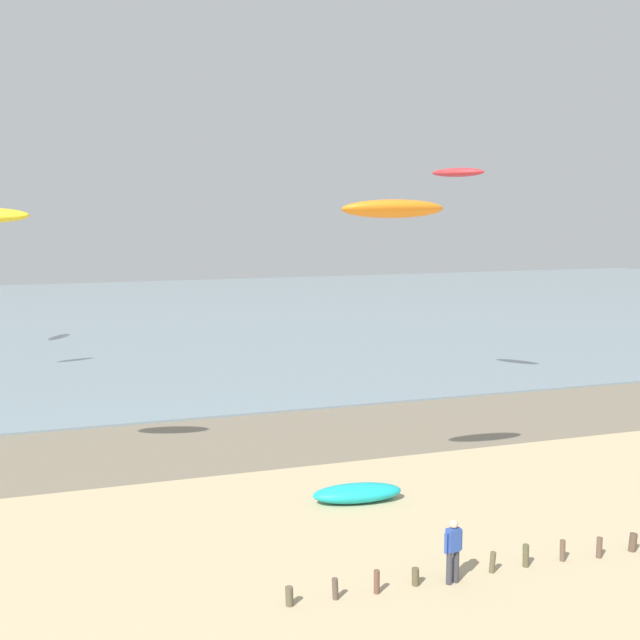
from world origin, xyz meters
TOP-DOWN VIEW (x-y plane):
  - wet_sand_strip at (0.00, 24.02)m, footprint 120.00×7.87m
  - sea at (0.00, 62.96)m, footprint 160.00×70.00m
  - groyne_mid at (7.06, 10.19)m, footprint 15.76×0.35m
  - person_nearest_camera at (3.19, 10.02)m, footprint 0.56×0.29m
  - grounded_kite at (2.90, 16.12)m, footprint 3.10×1.40m
  - kite_aloft_1 at (3.77, 15.49)m, footprint 3.38×1.30m
  - kite_aloft_2 at (12.69, 28.08)m, footprint 2.38×2.71m

SIDE VIEW (x-z plane):
  - wet_sand_strip at x=0.00m, z-range 0.00..0.01m
  - sea at x=0.00m, z-range 0.00..0.10m
  - groyne_mid at x=7.06m, z-range -0.04..0.59m
  - grounded_kite at x=2.90m, z-range 0.00..0.60m
  - person_nearest_camera at x=3.19m, z-range 0.06..1.77m
  - kite_aloft_1 at x=3.77m, z-range 9.20..9.96m
  - kite_aloft_2 at x=12.69m, z-range 11.12..11.56m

